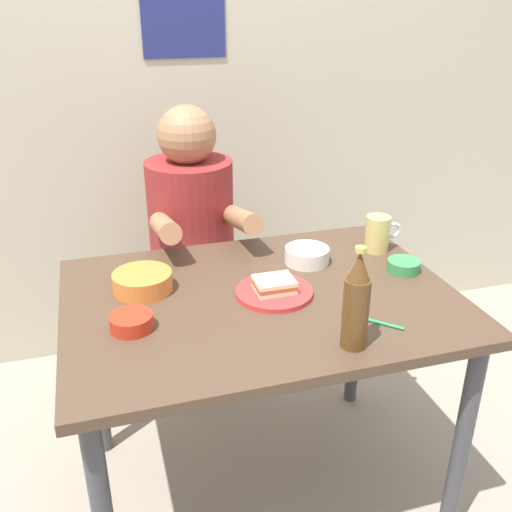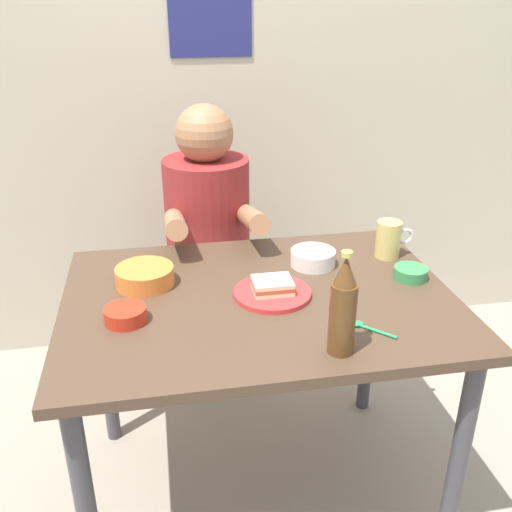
{
  "view_description": "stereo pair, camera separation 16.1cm",
  "coord_description": "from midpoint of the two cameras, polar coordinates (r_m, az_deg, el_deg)",
  "views": [
    {
      "loc": [
        -0.42,
        -1.35,
        1.52
      ],
      "look_at": [
        0.0,
        0.05,
        0.84
      ],
      "focal_mm": 39.88,
      "sensor_mm": 36.0,
      "label": 1
    },
    {
      "loc": [
        -0.26,
        -1.39,
        1.52
      ],
      "look_at": [
        0.0,
        0.05,
        0.84
      ],
      "focal_mm": 39.88,
      "sensor_mm": 36.0,
      "label": 2
    }
  ],
  "objects": [
    {
      "name": "wall_back",
      "position": [
        2.46,
        -2.43,
        19.73
      ],
      "size": [
        4.4,
        0.09,
        2.6
      ],
      "color": "#BCB299",
      "rests_on": "ground"
    },
    {
      "name": "sauce_bowl_chili",
      "position": [
        1.5,
        -10.0,
        -5.84
      ],
      "size": [
        0.11,
        0.11,
        0.04
      ],
      "color": "red",
      "rests_on": "dining_table"
    },
    {
      "name": "beer_bottle",
      "position": [
        1.34,
        12.15,
        -5.21
      ],
      "size": [
        0.06,
        0.06,
        0.26
      ],
      "color": "#593819",
      "rests_on": "dining_table"
    },
    {
      "name": "rice_bowl_white",
      "position": [
        1.79,
        8.3,
        -0.16
      ],
      "size": [
        0.14,
        0.14,
        0.05
      ],
      "color": "silver",
      "rests_on": "dining_table"
    },
    {
      "name": "dip_bowl_green",
      "position": [
        1.78,
        17.78,
        -1.65
      ],
      "size": [
        0.1,
        0.1,
        0.03
      ],
      "color": "#388C4C",
      "rests_on": "dining_table"
    },
    {
      "name": "beer_mug",
      "position": [
        1.89,
        15.59,
        1.59
      ],
      "size": [
        0.13,
        0.08,
        0.12
      ],
      "color": "#D1BC66",
      "rests_on": "dining_table"
    },
    {
      "name": "spoon",
      "position": [
        1.5,
        13.89,
        -6.97
      ],
      "size": [
        0.1,
        0.09,
        0.01
      ],
      "color": "#26A559",
      "rests_on": "dining_table"
    },
    {
      "name": "plate_orange",
      "position": [
        1.61,
        4.52,
        -3.81
      ],
      "size": [
        0.22,
        0.22,
        0.01
      ],
      "primitive_type": "cylinder",
      "color": "red",
      "rests_on": "dining_table"
    },
    {
      "name": "dining_table",
      "position": [
        1.66,
        3.1,
        -6.85
      ],
      "size": [
        1.1,
        0.8,
        0.74
      ],
      "color": "#4C3828",
      "rests_on": "ground"
    },
    {
      "name": "person_seated",
      "position": [
        2.14,
        -2.75,
        4.26
      ],
      "size": [
        0.33,
        0.56,
        0.72
      ],
      "color": "maroon",
      "rests_on": "stool"
    },
    {
      "name": "sandwich",
      "position": [
        1.6,
        4.55,
        -3.03
      ],
      "size": [
        0.11,
        0.09,
        0.04
      ],
      "color": "beige",
      "rests_on": "plate_orange"
    },
    {
      "name": "soup_bowl_orange",
      "position": [
        1.67,
        -8.43,
        -1.98
      ],
      "size": [
        0.17,
        0.17,
        0.05
      ],
      "color": "orange",
      "rests_on": "dining_table"
    },
    {
      "name": "stool",
      "position": [
        2.33,
        -2.58,
        -5.27
      ],
      "size": [
        0.34,
        0.34,
        0.45
      ],
      "color": "#4C4C51",
      "rests_on": "ground"
    },
    {
      "name": "ground_plane",
      "position": [
        2.07,
        2.66,
        -22.24
      ],
      "size": [
        6.0,
        6.0,
        0.0
      ],
      "primitive_type": "plane",
      "color": "gray"
    }
  ]
}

